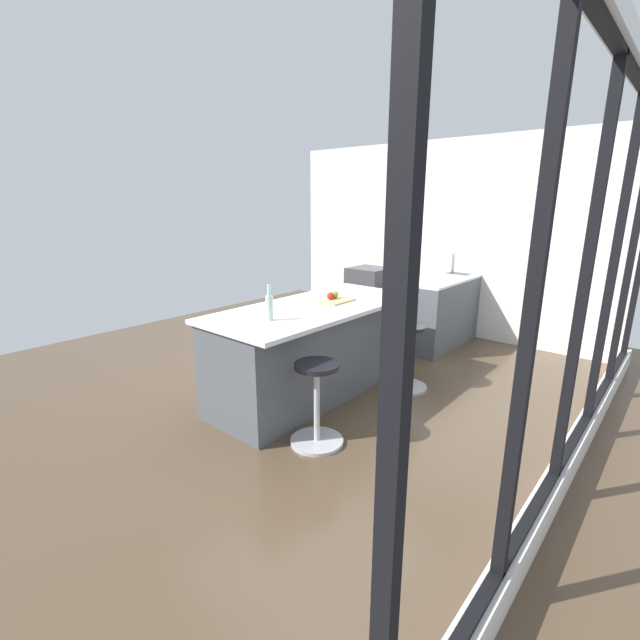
{
  "coord_description": "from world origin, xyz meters",
  "views": [
    {
      "loc": [
        3.42,
        3.0,
        1.94
      ],
      "look_at": [
        0.23,
        0.27,
        0.8
      ],
      "focal_mm": 24.74,
      "sensor_mm": 36.0,
      "label": 1
    }
  ],
  "objects": [
    {
      "name": "sink_cabinet",
      "position": [
        -2.49,
        0.41,
        0.47
      ],
      "size": [
        2.12,
        0.6,
        1.21
      ],
      "color": "#4C5156",
      "rests_on": "ground_plane"
    },
    {
      "name": "water_bottle",
      "position": [
        0.92,
        0.28,
        1.07
      ],
      "size": [
        0.06,
        0.06,
        0.31
      ],
      "color": "silver",
      "rests_on": "kitchen_island"
    },
    {
      "name": "stool_middle",
      "position": [
        0.96,
        0.85,
        0.33
      ],
      "size": [
        0.44,
        0.44,
        0.7
      ],
      "color": "#B7B7BC",
      "rests_on": "ground_plane"
    },
    {
      "name": "oven_range",
      "position": [
        -2.48,
        -0.99,
        0.45
      ],
      "size": [
        0.6,
        0.61,
        0.9
      ],
      "color": "#38383D",
      "rests_on": "ground_plane"
    },
    {
      "name": "cutting_board",
      "position": [
        -0.03,
        0.26,
        0.95
      ],
      "size": [
        0.36,
        0.24,
        0.02
      ],
      "primitive_type": "cube",
      "color": "tan",
      "rests_on": "kitchen_island"
    },
    {
      "name": "interior_partition_left",
      "position": [
        -2.83,
        -0.0,
        1.4
      ],
      "size": [
        0.15,
        5.05,
        2.79
      ],
      "color": "silver",
      "rests_on": "ground_plane"
    },
    {
      "name": "apple_red",
      "position": [
        0.0,
        0.21,
        1.0
      ],
      "size": [
        0.08,
        0.08,
        0.08
      ],
      "primitive_type": "sphere",
      "color": "red",
      "rests_on": "cutting_board"
    },
    {
      "name": "window_panel_rear",
      "position": [
        0.0,
        2.53,
        1.12
      ],
      "size": [
        5.66,
        0.12,
        2.79
      ],
      "color": "silver",
      "rests_on": "ground_plane"
    },
    {
      "name": "stool_by_window",
      "position": [
        -0.5,
        0.85,
        0.33
      ],
      "size": [
        0.44,
        0.44,
        0.7
      ],
      "color": "#B7B7BC",
      "rests_on": "ground_plane"
    },
    {
      "name": "apple_green",
      "position": [
        -0.08,
        0.2,
        1.0
      ],
      "size": [
        0.08,
        0.08,
        0.08
      ],
      "primitive_type": "sphere",
      "color": "#609E2D",
      "rests_on": "cutting_board"
    },
    {
      "name": "kitchen_island",
      "position": [
        0.23,
        0.17,
        0.48
      ],
      "size": [
        2.3,
        1.02,
        0.94
      ],
      "color": "#4C5156",
      "rests_on": "ground_plane"
    },
    {
      "name": "ground_plane",
      "position": [
        0.0,
        0.0,
        0.0
      ],
      "size": [
        7.36,
        7.36,
        0.0
      ],
      "primitive_type": "plane",
      "color": "brown"
    }
  ]
}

